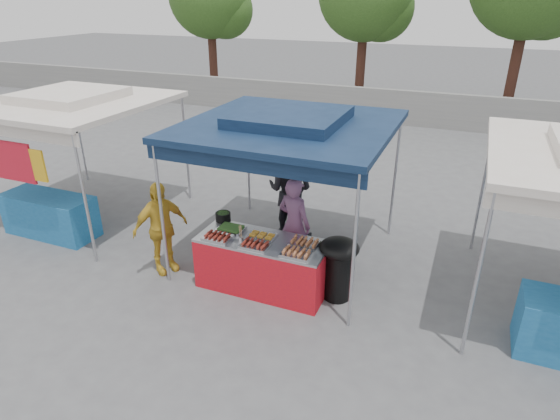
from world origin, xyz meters
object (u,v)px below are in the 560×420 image
at_px(cooking_pot, 223,217).
at_px(wok_burner, 338,264).
at_px(helper_man, 290,190).
at_px(vendor_woman, 294,225).
at_px(customer_person, 161,228).
at_px(vendor_table, 263,264).

distance_m(cooking_pot, wok_burner, 2.05).
xyz_separation_m(cooking_pot, helper_man, (0.60, 1.48, -0.01)).
xyz_separation_m(vendor_woman, customer_person, (-1.97, -0.90, -0.02)).
relative_size(cooking_pot, customer_person, 0.16).
relative_size(wok_burner, customer_person, 0.63).
relative_size(wok_burner, vendor_woman, 0.61).
relative_size(wok_burner, helper_man, 0.55).
distance_m(vendor_table, wok_burner, 1.18).
distance_m(vendor_table, cooking_pot, 1.06).
height_order(wok_burner, customer_person, customer_person).
bearing_deg(vendor_woman, helper_man, -51.21).
bearing_deg(vendor_woman, wok_burner, 163.61).
height_order(vendor_table, customer_person, customer_person).
height_order(vendor_table, helper_man, helper_man).
bearing_deg(customer_person, vendor_woman, -34.76).
relative_size(vendor_woman, customer_person, 1.03).
distance_m(helper_man, customer_person, 2.49).
bearing_deg(helper_man, vendor_table, 100.36).
height_order(vendor_table, vendor_woman, vendor_woman).
bearing_deg(wok_burner, vendor_table, -178.95).
height_order(cooking_pot, helper_man, helper_man).
relative_size(cooking_pot, vendor_woman, 0.15).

